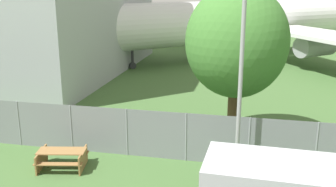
{
  "coord_description": "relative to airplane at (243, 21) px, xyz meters",
  "views": [
    {
      "loc": [
        2.48,
        -4.81,
        7.13
      ],
      "look_at": [
        -1.41,
        13.06,
        2.0
      ],
      "focal_mm": 42.0,
      "sensor_mm": 36.0,
      "label": 1
    }
  ],
  "objects": [
    {
      "name": "light_mast",
      "position": [
        0.68,
        -25.82,
        0.97
      ],
      "size": [
        0.44,
        0.44,
        7.32
      ],
      "color": "#99999E",
      "rests_on": "ground"
    },
    {
      "name": "perimeter_fence",
      "position": [
        -1.43,
        -25.1,
        -2.5
      ],
      "size": [
        56.07,
        0.07,
        2.08
      ],
      "color": "gray",
      "rests_on": "ground"
    },
    {
      "name": "picnic_bench_near_cabin",
      "position": [
        -6.13,
        -26.85,
        -3.06
      ],
      "size": [
        2.11,
        1.74,
        0.76
      ],
      "rotation": [
        0.0,
        0.0,
        0.2
      ],
      "color": "olive",
      "rests_on": "ground"
    },
    {
      "name": "tree_left_of_cabin",
      "position": [
        0.34,
        -22.45,
        1.1
      ],
      "size": [
        4.56,
        4.56,
        7.17
      ],
      "color": "brown",
      "rests_on": "ground"
    },
    {
      "name": "airplane",
      "position": [
        0.0,
        0.0,
        0.0
      ],
      "size": [
        35.92,
        32.29,
        11.49
      ],
      "rotation": [
        0.0,
        0.0,
        -2.42
      ],
      "color": "white",
      "rests_on": "ground"
    }
  ]
}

